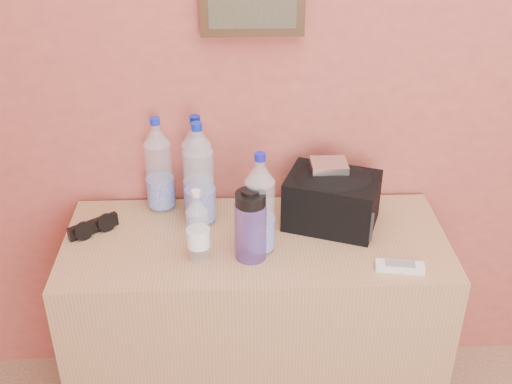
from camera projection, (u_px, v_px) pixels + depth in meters
dresser at (256, 329)px, 2.12m from camera, size 1.16×0.48×0.72m
pet_large_a at (198, 172)px, 1.99m from camera, size 0.09×0.09×0.33m
pet_large_b at (159, 169)px, 2.02m from camera, size 0.09×0.09×0.32m
pet_large_c at (199, 180)px, 1.95m from camera, size 0.09×0.09×0.34m
pet_large_d at (260, 209)px, 1.82m from camera, size 0.09×0.09×0.32m
pet_small at (198, 229)px, 1.80m from camera, size 0.06×0.06×0.22m
nalgene_bottle at (251, 225)px, 1.80m from camera, size 0.09×0.09×0.22m
sunglasses at (93, 226)px, 1.96m from camera, size 0.16×0.14×0.04m
ac_remote at (400, 267)px, 1.80m from camera, size 0.14×0.07×0.02m
toiletry_bag at (332, 198)px, 1.96m from camera, size 0.32×0.28×0.18m
foil_packet at (329, 165)px, 1.93m from camera, size 0.11×0.09×0.02m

